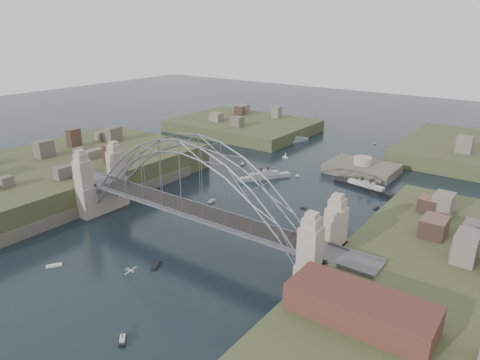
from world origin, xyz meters
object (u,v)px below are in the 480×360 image
object	(u,v)px
fort_island	(362,174)
naval_cruiser_near	(264,176)
bridge	(191,193)
naval_cruiser_far	(295,141)
wharf_shed	(360,307)
ocean_liner	(366,187)

from	to	relation	value
fort_island	naval_cruiser_near	xyz separation A→B (m)	(-23.02, -23.90, 1.15)
bridge	naval_cruiser_far	bearing A→B (deg)	105.63
fort_island	naval_cruiser_near	world-z (taller)	fort_island
naval_cruiser_far	wharf_shed	bearing A→B (deg)	-56.55
bridge	naval_cruiser_near	world-z (taller)	bridge
naval_cruiser_near	ocean_liner	world-z (taller)	naval_cruiser_near
naval_cruiser_far	ocean_liner	xyz separation A→B (m)	(44.34, -35.60, 0.01)
naval_cruiser_near	ocean_liner	size ratio (longest dim) A/B	0.76
bridge	naval_cruiser_near	bearing A→B (deg)	103.45
naval_cruiser_near	naval_cruiser_far	xyz separation A→B (m)	(-14.51, 45.15, -0.04)
naval_cruiser_far	naval_cruiser_near	bearing A→B (deg)	-72.18
fort_island	ocean_liner	distance (m)	15.92
fort_island	naval_cruiser_far	size ratio (longest dim) A/B	1.50
wharf_shed	naval_cruiser_far	bearing A→B (deg)	123.45
naval_cruiser_near	naval_cruiser_far	size ratio (longest dim) A/B	1.08
bridge	fort_island	distance (m)	72.14
fort_island	naval_cruiser_far	world-z (taller)	fort_island
bridge	naval_cruiser_near	distance (m)	48.78
naval_cruiser_near	naval_cruiser_far	distance (m)	47.43
naval_cruiser_near	wharf_shed	bearing A→B (deg)	-47.53
fort_island	ocean_liner	world-z (taller)	fort_island
bridge	ocean_liner	xyz separation A→B (m)	(18.81, 55.65, -11.54)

